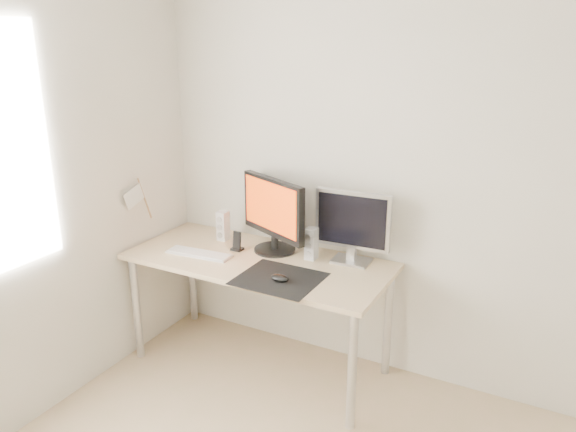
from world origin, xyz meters
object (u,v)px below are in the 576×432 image
(speaker_left, at_px, (223,226))
(keyboard, at_px, (199,253))
(phone_dock, at_px, (237,245))
(main_monitor, at_px, (273,212))
(second_monitor, at_px, (353,224))
(mouse, at_px, (280,278))
(speaker_right, at_px, (311,244))
(desk, at_px, (258,271))

(speaker_left, distance_m, keyboard, 0.30)
(speaker_left, distance_m, phone_dock, 0.22)
(keyboard, bearing_deg, main_monitor, 35.67)
(second_monitor, bearing_deg, mouse, -118.61)
(speaker_right, bearing_deg, desk, -151.76)
(desk, bearing_deg, keyboard, -162.29)
(mouse, relative_size, keyboard, 0.25)
(keyboard, bearing_deg, second_monitor, 21.08)
(desk, bearing_deg, speaker_left, 154.84)
(main_monitor, xyz_separation_m, speaker_right, (0.26, -0.00, -0.16))
(main_monitor, distance_m, speaker_left, 0.42)
(mouse, distance_m, phone_dock, 0.54)
(keyboard, bearing_deg, mouse, -9.80)
(desk, distance_m, phone_dock, 0.23)
(mouse, xyz_separation_m, main_monitor, (-0.25, 0.38, 0.23))
(mouse, bearing_deg, speaker_right, 88.38)
(second_monitor, distance_m, keyboard, 0.96)
(desk, height_order, second_monitor, second_monitor)
(speaker_right, height_order, keyboard, speaker_right)
(speaker_left, relative_size, keyboard, 0.46)
(speaker_left, bearing_deg, speaker_right, -1.92)
(second_monitor, relative_size, speaker_left, 2.32)
(desk, distance_m, speaker_right, 0.37)
(speaker_left, relative_size, speaker_right, 1.00)
(main_monitor, bearing_deg, mouse, -56.26)
(second_monitor, distance_m, speaker_left, 0.89)
(mouse, relative_size, desk, 0.07)
(main_monitor, bearing_deg, keyboard, -144.33)
(desk, height_order, main_monitor, main_monitor)
(keyboard, height_order, phone_dock, phone_dock)
(mouse, height_order, keyboard, mouse)
(speaker_right, bearing_deg, phone_dock, -169.13)
(keyboard, distance_m, phone_dock, 0.24)
(mouse, height_order, speaker_right, speaker_right)
(mouse, relative_size, second_monitor, 0.24)
(speaker_right, xyz_separation_m, phone_dock, (-0.47, -0.09, -0.06))
(main_monitor, distance_m, phone_dock, 0.32)
(speaker_left, height_order, keyboard, speaker_left)
(speaker_left, bearing_deg, main_monitor, -2.62)
(phone_dock, bearing_deg, speaker_right, 10.87)
(mouse, bearing_deg, phone_dock, 148.48)
(speaker_left, height_order, phone_dock, speaker_left)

